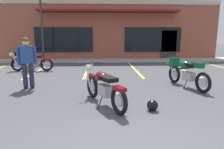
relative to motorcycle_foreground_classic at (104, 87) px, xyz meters
The scene contains 12 objects.
ground_plane 1.41m from the motorcycle_foreground_classic, 70.92° to the left, with size 80.00×80.00×0.00m, color #47474C.
sidewalk_kerb 9.09m from the motorcycle_foreground_classic, 87.26° to the left, with size 22.00×1.80×0.14m, color #A8A59E.
brick_storefront_building 12.68m from the motorcycle_foreground_classic, 88.02° to the left, with size 15.60×7.15×4.14m.
painted_stall_lines 5.50m from the motorcycle_foreground_classic, 85.47° to the left, with size 12.37×4.80×0.01m.
motorcycle_foreground_classic is the anchor object (origin of this frame).
motorcycle_red_sportbike 3.29m from the motorcycle_foreground_classic, 31.90° to the left, with size 0.93×2.06×0.98m.
motorcycle_silver_naked 8.62m from the motorcycle_foreground_classic, 124.64° to the left, with size 1.61×1.69×0.98m.
motorcycle_blue_standard 6.25m from the motorcycle_foreground_classic, 124.38° to the left, with size 2.11×0.66×0.98m.
person_in_shorts_foreground 3.07m from the motorcycle_foreground_classic, 144.60° to the left, with size 0.60×0.35×1.68m.
helmet_on_pavement 1.26m from the motorcycle_foreground_classic, 22.61° to the right, with size 0.26×0.26×0.26m.
traffic_cone 6.41m from the motorcycle_foreground_classic, 125.29° to the left, with size 0.34×0.34×0.53m.
parking_lot_lamp_post 9.15m from the motorcycle_foreground_classic, 115.31° to the left, with size 0.24×0.76×5.14m.
Camera 1 is at (-0.46, -2.38, 1.71)m, focal length 32.24 mm.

